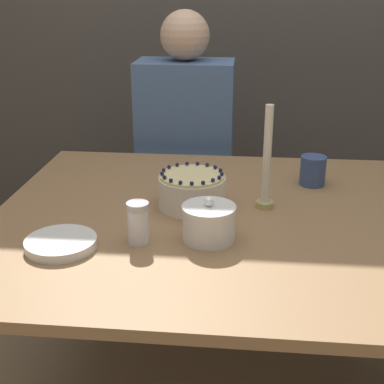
% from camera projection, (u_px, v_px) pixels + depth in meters
% --- Properties ---
extents(dining_table, '(1.35, 1.14, 0.73)m').
position_uv_depth(dining_table, '(222.00, 245.00, 1.59)').
color(dining_table, '#936D47').
rests_on(dining_table, ground_plane).
extents(cake, '(0.20, 0.20, 0.11)m').
position_uv_depth(cake, '(192.00, 191.00, 1.60)').
color(cake, '#EFE5CC').
rests_on(cake, dining_table).
extents(sugar_bowl, '(0.14, 0.14, 0.12)m').
position_uv_depth(sugar_bowl, '(209.00, 223.00, 1.40)').
color(sugar_bowl, white).
rests_on(sugar_bowl, dining_table).
extents(sugar_shaker, '(0.06, 0.06, 0.11)m').
position_uv_depth(sugar_shaker, '(138.00, 223.00, 1.37)').
color(sugar_shaker, white).
rests_on(sugar_shaker, dining_table).
extents(plate_stack, '(0.18, 0.18, 0.02)m').
position_uv_depth(plate_stack, '(61.00, 243.00, 1.37)').
color(plate_stack, white).
rests_on(plate_stack, dining_table).
extents(candle, '(0.05, 0.05, 0.31)m').
position_uv_depth(candle, '(267.00, 166.00, 1.57)').
color(candle, tan).
rests_on(candle, dining_table).
extents(cup, '(0.08, 0.08, 0.10)m').
position_uv_depth(cup, '(313.00, 171.00, 1.78)').
color(cup, '#384C7F').
rests_on(cup, dining_table).
extents(person_man_blue_shirt, '(0.40, 0.34, 1.26)m').
position_uv_depth(person_man_blue_shirt, '(186.00, 179.00, 2.35)').
color(person_man_blue_shirt, '#473D33').
rests_on(person_man_blue_shirt, ground_plane).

